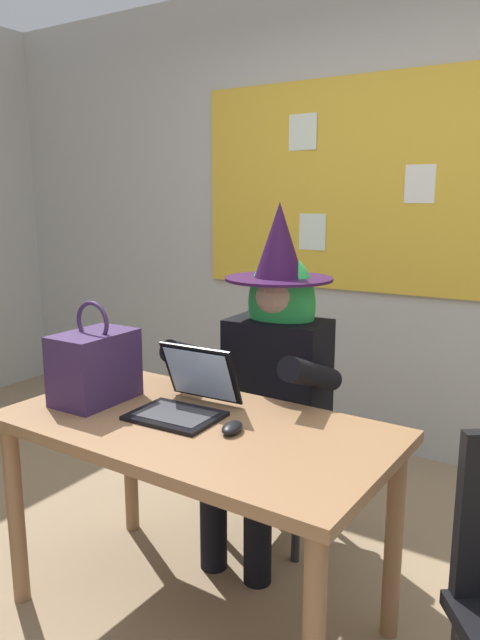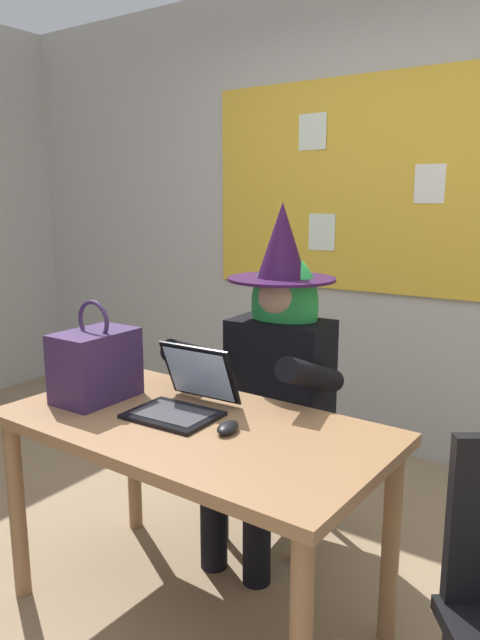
{
  "view_description": "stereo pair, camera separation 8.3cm",
  "coord_description": "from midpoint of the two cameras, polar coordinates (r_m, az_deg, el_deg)",
  "views": [
    {
      "loc": [
        1.05,
        -1.44,
        1.48
      ],
      "look_at": [
        -0.09,
        0.4,
        1.03
      ],
      "focal_mm": 33.28,
      "sensor_mm": 36.0,
      "label": 1
    },
    {
      "loc": [
        1.12,
        -1.4,
        1.48
      ],
      "look_at": [
        -0.09,
        0.4,
        1.03
      ],
      "focal_mm": 33.28,
      "sensor_mm": 36.0,
      "label": 2
    }
  ],
  "objects": [
    {
      "name": "handbag",
      "position": [
        2.26,
        -14.83,
        -4.29
      ],
      "size": [
        0.2,
        0.3,
        0.38
      ],
      "rotation": [
        0.0,
        0.0,
        -0.25
      ],
      "color": "#38234C",
      "rests_on": "desk_main"
    },
    {
      "name": "person_costumed",
      "position": [
        2.5,
        2.11,
        -4.13
      ],
      "size": [
        0.61,
        0.7,
        1.47
      ],
      "rotation": [
        0.0,
        0.0,
        -1.52
      ],
      "color": "black",
      "rests_on": "ground"
    },
    {
      "name": "computer_mouse",
      "position": [
        1.93,
        -2.01,
        -10.32
      ],
      "size": [
        0.08,
        0.11,
        0.03
      ],
      "primitive_type": "ellipsoid",
      "rotation": [
        0.0,
        0.0,
        0.18
      ],
      "color": "black",
      "rests_on": "desk_main"
    },
    {
      "name": "wall_back_bulletin",
      "position": [
        3.48,
        13.86,
        9.67
      ],
      "size": [
        6.04,
        1.99,
        2.74
      ],
      "color": "#B2B2AD",
      "rests_on": "ground"
    },
    {
      "name": "ground_plane",
      "position": [
        2.32,
        -4.84,
        -28.04
      ],
      "size": [
        24.0,
        24.0,
        0.0
      ],
      "primitive_type": "plane",
      "color": "#937A5B"
    },
    {
      "name": "desk_main",
      "position": [
        2.07,
        -5.5,
        -12.29
      ],
      "size": [
        1.35,
        0.75,
        0.74
      ],
      "rotation": [
        0.0,
        0.0,
        -0.03
      ],
      "color": "#8E6642",
      "rests_on": "ground"
    },
    {
      "name": "chair_at_desk",
      "position": [
        2.7,
        3.15,
        -9.48
      ],
      "size": [
        0.46,
        0.46,
        0.9
      ],
      "rotation": [
        0.0,
        0.0,
        -1.47
      ],
      "color": "#2D3347",
      "rests_on": "ground"
    },
    {
      "name": "laptop",
      "position": [
        2.11,
        -6.43,
        -7.54
      ],
      "size": [
        0.31,
        0.33,
        0.23
      ],
      "rotation": [
        0.0,
        0.0,
        0.03
      ],
      "color": "black",
      "rests_on": "desk_main"
    }
  ]
}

